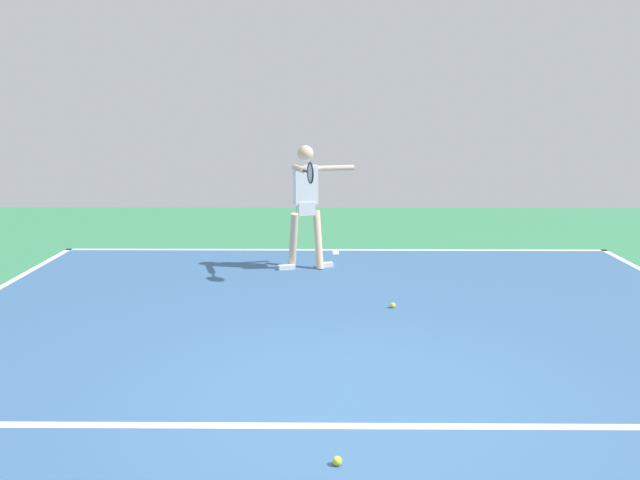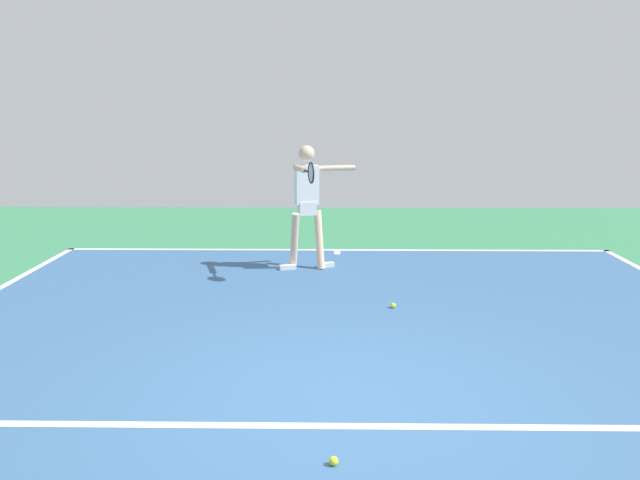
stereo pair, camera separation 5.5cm
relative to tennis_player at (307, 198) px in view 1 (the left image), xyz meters
The scene contains 8 objects.
ground_plane 4.79m from the tennis_player, 95.55° to the left, with size 21.89×21.89×0.00m, color #388456.
court_surface 4.79m from the tennis_player, 95.55° to the left, with size 9.24×12.12×0.00m, color #38608E.
court_line_baseline_near 1.80m from the tennis_player, 108.33° to the right, with size 9.24×0.10×0.01m, color white.
court_line_service 5.25m from the tennis_player, 95.04° to the left, with size 6.93×0.10×0.01m, color white.
court_line_centre_mark 1.65m from the tennis_player, 111.22° to the right, with size 0.10×0.30×0.01m, color white.
tennis_player is the anchor object (origin of this frame).
tennis_ball_near_player 5.81m from the tennis_player, 93.66° to the left, with size 0.07×0.07×0.07m, color #CCE033.
tennis_ball_by_sideline 2.52m from the tennis_player, 118.71° to the left, with size 0.07×0.07×0.07m, color yellow.
Camera 1 is at (0.17, 5.29, 2.41)m, focal length 38.05 mm.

